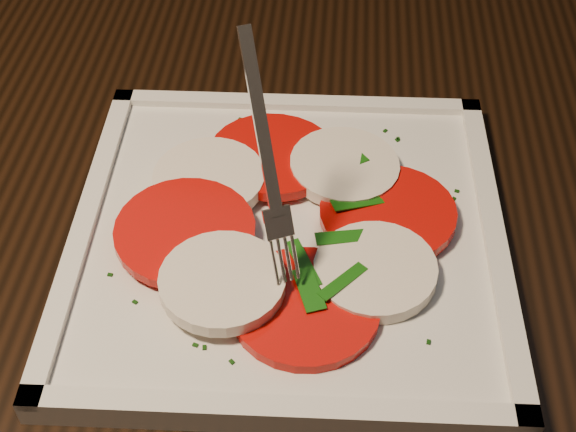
# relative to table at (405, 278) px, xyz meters

# --- Properties ---
(table) EXTENTS (1.25, 0.88, 0.75)m
(table) POSITION_rel_table_xyz_m (0.00, 0.00, 0.00)
(table) COLOR black
(table) RESTS_ON ground
(plate) EXTENTS (0.34, 0.34, 0.01)m
(plate) POSITION_rel_table_xyz_m (-0.09, -0.07, 0.11)
(plate) COLOR silver
(plate) RESTS_ON table
(caprese_salad) EXTENTS (0.24, 0.24, 0.02)m
(caprese_salad) POSITION_rel_table_xyz_m (-0.09, -0.07, 0.12)
(caprese_salad) COLOR #CE0605
(caprese_salad) RESTS_ON plate
(fork) EXTENTS (0.07, 0.09, 0.15)m
(fork) POSITION_rel_table_xyz_m (-0.11, -0.08, 0.20)
(fork) COLOR white
(fork) RESTS_ON caprese_salad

